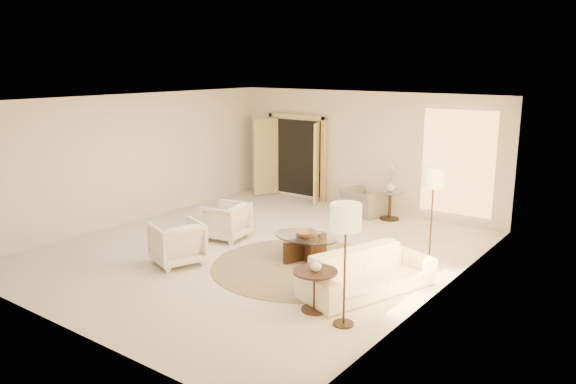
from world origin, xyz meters
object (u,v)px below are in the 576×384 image
Objects in this scene: end_vase at (315,265)px; coffee_table at (305,245)px; floor_lamp_far at (346,223)px; end_table at (315,283)px; sofa at (368,272)px; armchair_left at (226,219)px; floor_lamp_near at (434,181)px; bowl at (306,233)px; armchair_right at (177,241)px; side_vase at (391,186)px; side_table at (390,202)px; accent_chair at (364,198)px.

coffee_table is at bearing 128.47° from end_vase.
floor_lamp_far reaches higher than coffee_table.
floor_lamp_far reaches higher than end_table.
armchair_left is (-3.58, 0.70, 0.08)m from sofa.
bowl is at bearing -145.16° from floor_lamp_near.
floor_lamp_far is 4.41× the size of bowl.
armchair_right is 2.19× the size of bowl.
bowl is 3.34m from side_vase.
end_vase is (3.01, -0.17, 0.27)m from armchair_right.
floor_lamp_near is (0.22, 1.87, 1.13)m from sofa.
floor_lamp_near is at bearing -48.87° from side_table.
floor_lamp_near is 3.05m from end_vase.
accent_chair reaches higher than end_vase.
end_table is at bearing 164.90° from floor_lamp_far.
side_vase is (-1.87, 5.13, -0.66)m from floor_lamp_far.
sofa reaches higher than coffee_table.
floor_lamp_near reaches higher than armchair_right.
sofa is 2.62× the size of armchair_right.
end_table is 5.15m from side_table.
floor_lamp_near is 2.40m from bowl.
coffee_table is 0.21m from bowl.
floor_lamp_far is at bearing -43.89° from bowl.
armchair_left is at bearing -121.58° from side_vase.
armchair_right is 4.92m from accent_chair.
armchair_left is at bearing -148.27° from armchair_right.
floor_lamp_far is (2.53, -5.13, 1.03)m from accent_chair.
accent_chair is at bearing 101.21° from bowl.
armchair_right is at bearing -139.05° from coffee_table.
side_vase is (-1.31, 4.98, 0.36)m from end_table.
accent_chair is at bearing 101.21° from coffee_table.
floor_lamp_far reaches higher than armchair_right.
armchair_left is at bearing 152.33° from end_vase.
accent_chair is at bearing 111.60° from end_table.
sofa is 1.44× the size of coffee_table.
side_vase reaches higher than coffee_table.
sofa is at bearing 132.43° from accent_chair.
sofa is 1.30× the size of floor_lamp_far.
end_vase is at bearing -175.45° from sofa.
accent_chair is 0.75m from side_vase.
armchair_left reaches higher than bowl.
end_table reaches higher than bowl.
end_table is (3.31, -1.73, 0.01)m from armchair_left.
coffee_table is 2.39× the size of end_table.
armchair_right is 0.49× the size of floor_lamp_near.
side_vase reaches higher than armchair_left.
accent_chair reaches higher than sofa.
accent_chair is at bearing 116.27° from floor_lamp_far.
armchair_left is at bearing 80.40° from accent_chair.
side_table reaches higher than end_table.
accent_chair is 0.66m from side_table.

